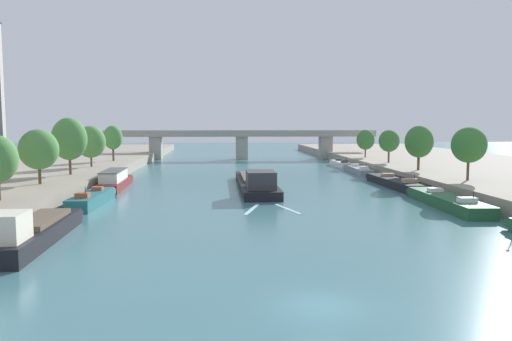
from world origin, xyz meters
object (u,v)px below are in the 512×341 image
object	(u,v)px
moored_boat_left_second	(92,199)
tree_right_far	(469,145)
tree_left_past_mid	(91,142)
tree_left_distant	(69,139)
moored_boat_right_gap_after	(341,164)
moored_boat_left_far	(32,231)
tree_right_distant	(419,142)
moored_boat_right_second	(359,170)
tree_right_second	(366,140)
moored_boat_left_midway	(115,180)
bridge_far	(242,141)
barge_midriver	(256,182)
tree_left_midway	(113,138)
moored_boat_right_midway	(396,182)
moored_boat_right_upstream	(447,201)
tree_left_second	(39,149)
tree_right_third	(389,141)

from	to	relation	value
moored_boat_left_second	tree_right_far	xyz separation A→B (m)	(43.32, 4.41, 5.36)
moored_boat_left_second	tree_left_past_mid	xyz separation A→B (m)	(-6.96, 26.37, 5.05)
tree_left_distant	tree_right_far	xyz separation A→B (m)	(49.94, -10.17, -0.51)
moored_boat_right_gap_after	moored_boat_left_far	bearing A→B (deg)	-121.65
moored_boat_right_gap_after	tree_right_distant	world-z (taller)	tree_right_distant
moored_boat_right_second	tree_right_far	distance (m)	27.32
tree_right_distant	tree_right_second	distance (m)	27.26
moored_boat_left_midway	bridge_far	xyz separation A→B (m)	(19.02, 52.87, 3.46)
barge_midriver	moored_boat_left_midway	distance (m)	18.89
tree_left_midway	bridge_far	size ratio (longest dim) A/B	0.10
moored_boat_right_gap_after	tree_left_past_mid	distance (m)	47.57
moored_boat_right_midway	moored_boat_right_second	xyz separation A→B (m)	(-0.18, 17.87, -0.02)
moored_boat_right_upstream	tree_right_second	distance (m)	49.34
moored_boat_left_far	tree_right_second	xyz separation A→B (m)	(42.49, 61.80, 4.38)
moored_boat_left_second	moored_boat_right_upstream	size ratio (longest dim) A/B	0.74
moored_boat_right_upstream	tree_left_past_mid	world-z (taller)	tree_left_past_mid
moored_boat_left_second	tree_right_second	distance (m)	62.13
moored_boat_left_far	bridge_far	bearing A→B (deg)	77.67
tree_right_distant	tree_right_second	bearing A→B (deg)	89.73
moored_boat_left_midway	tree_left_second	size ratio (longest dim) A/B	2.26
moored_boat_right_midway	moored_boat_left_midway	bearing A→B (deg)	178.74
moored_boat_right_second	tree_right_far	world-z (taller)	tree_right_far
moored_boat_right_upstream	moored_boat_left_far	bearing A→B (deg)	-160.38
moored_boat_right_midway	moored_boat_right_gap_after	xyz separation A→B (m)	(-0.25, 30.48, 0.01)
moored_boat_right_midway	tree_left_second	size ratio (longest dim) A/B	2.62
moored_boat_right_gap_after	tree_right_second	world-z (taller)	tree_right_second
tree_left_midway	bridge_far	xyz separation A→B (m)	(24.68, 27.71, -1.54)
tree_left_second	tree_right_second	world-z (taller)	tree_left_second
moored_boat_left_far	moored_boat_right_upstream	distance (m)	38.84
moored_boat_right_midway	bridge_far	distance (m)	57.12
moored_boat_left_midway	moored_boat_right_second	size ratio (longest dim) A/B	1.08
tree_left_distant	tree_left_second	bearing A→B (deg)	-90.96
tree_left_distant	tree_right_second	distance (m)	57.92
barge_midriver	moored_boat_left_midway	size ratio (longest dim) A/B	1.78
moored_boat_left_second	tree_right_distant	bearing A→B (deg)	22.43
moored_boat_left_second	moored_boat_right_midway	world-z (taller)	moored_boat_left_second
moored_boat_right_second	tree_right_distant	bearing A→B (deg)	-67.77
barge_midriver	moored_boat_left_far	distance (m)	33.34
barge_midriver	moored_boat_right_second	distance (m)	27.22
tree_left_midway	bridge_far	distance (m)	37.13
tree_right_third	tree_left_midway	bearing A→B (deg)	171.75
moored_boat_left_midway	tree_left_distant	world-z (taller)	tree_left_distant
moored_boat_left_far	moored_boat_left_midway	size ratio (longest dim) A/B	1.08
barge_midriver	moored_boat_right_midway	world-z (taller)	barge_midriver
tree_right_distant	moored_boat_right_midway	bearing A→B (deg)	-135.73
moored_boat_left_far	tree_left_second	distance (m)	22.73
tree_left_second	tree_right_far	world-z (taller)	tree_right_far
tree_left_distant	tree_left_past_mid	size ratio (longest dim) A/B	1.18
moored_boat_right_gap_after	moored_boat_right_second	bearing A→B (deg)	-89.69
barge_midriver	tree_right_far	distance (m)	26.52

